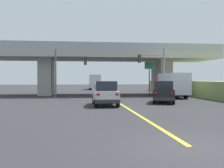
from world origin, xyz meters
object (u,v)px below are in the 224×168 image
Objects in this scene: traffic_signal_nearside at (155,66)px; suv_crossing at (163,92)px; traffic_signal_farside at (66,67)px; box_truck at (171,85)px; semi_truck_distant at (95,82)px; highway_sign at (149,70)px; suv_lead at (105,93)px.

suv_crossing is at bearing -100.01° from traffic_signal_nearside.
traffic_signal_nearside is 10.55m from traffic_signal_farside.
box_truck is 1.04× the size of semi_truck_distant.
highway_sign is (11.07, 4.24, -0.09)m from traffic_signal_farside.
highway_sign reaches higher than suv_lead.
highway_sign is (7.38, 13.64, 2.48)m from suv_lead.
suv_lead is 11.49m from traffic_signal_nearside.
suv_lead is 35.19m from semi_truck_distant.
suv_crossing is (5.65, 2.03, 0.00)m from suv_lead.
semi_truck_distant is at bearing 114.83° from suv_crossing.
highway_sign is 0.71× the size of semi_truck_distant.
traffic_signal_farside reaches higher than highway_sign.
highway_sign is at bearing 83.71° from traffic_signal_nearside.
suv_lead is 0.78× the size of traffic_signal_farside.
suv_crossing is at bearing -98.47° from highway_sign.
suv_crossing is 7.73m from box_truck.
suv_lead is 0.65× the size of semi_truck_distant.
highway_sign is (0.53, 4.82, -0.24)m from traffic_signal_nearside.
box_truck is at bearing -1.69° from traffic_signal_farside.
traffic_signal_farside reaches higher than box_truck.
box_truck reaches higher than suv_lead.
box_truck is at bearing 45.44° from suv_lead.
semi_truck_distant is at bearing 79.86° from traffic_signal_farside.
semi_truck_distant is (0.92, 35.18, 0.65)m from suv_lead.
suv_lead is 15.70m from highway_sign.
highway_sign is at bearing 20.96° from traffic_signal_farside.
suv_crossing is 1.04× the size of highway_sign.
suv_lead is at bearing -134.56° from box_truck.
suv_lead is 10.42m from traffic_signal_farside.
suv_crossing is 0.84× the size of traffic_signal_nearside.
suv_crossing is 12.17m from traffic_signal_farside.
traffic_signal_nearside is at bearing 52.17° from suv_lead.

